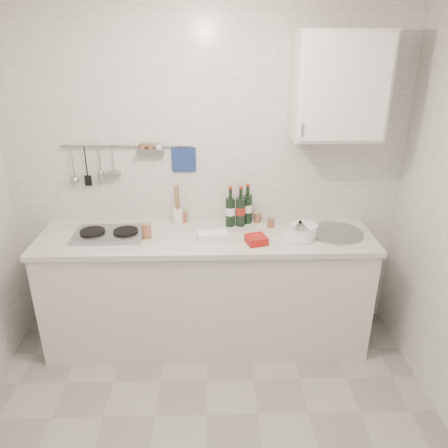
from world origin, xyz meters
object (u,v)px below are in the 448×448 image
object	(u,v)px
utensil_crock	(178,214)
wine_bottles	(240,206)
wall_cabinet	(339,86)
plate_stack_hob	(95,233)
plate_stack_sink	(302,232)

from	to	relation	value
utensil_crock	wine_bottles	bearing A→B (deg)	-4.06
utensil_crock	wall_cabinet	bearing A→B (deg)	-5.31
wall_cabinet	utensil_crock	distance (m)	1.47
plate_stack_hob	plate_stack_sink	size ratio (longest dim) A/B	1.13
utensil_crock	plate_stack_hob	bearing A→B (deg)	-161.96
wall_cabinet	wine_bottles	size ratio (longest dim) A/B	2.26
plate_stack_sink	utensil_crock	bearing A→B (deg)	162.22
plate_stack_sink	plate_stack_hob	bearing A→B (deg)	176.24
wall_cabinet	utensil_crock	xyz separation A→B (m)	(-1.12, 0.10, -0.96)
plate_stack_hob	utensil_crock	xyz separation A→B (m)	(0.59, 0.19, 0.06)
wall_cabinet	wine_bottles	world-z (taller)	wall_cabinet
plate_stack_hob	plate_stack_sink	distance (m)	1.50
plate_stack_sink	wine_bottles	distance (m)	0.52
wall_cabinet	plate_stack_sink	xyz separation A→B (m)	(-0.21, -0.19, -0.98)
plate_stack_hob	utensil_crock	size ratio (longest dim) A/B	0.88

